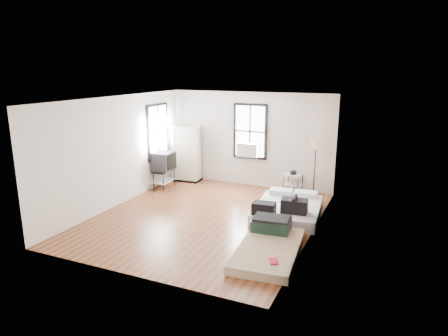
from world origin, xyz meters
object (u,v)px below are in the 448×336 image
at_px(mattress_main, 288,209).
at_px(side_table, 293,178).
at_px(wardrobe, 186,154).
at_px(floor_lamp, 316,148).
at_px(tv_stand, 164,162).
at_px(mattress_bare, 269,243).

xyz_separation_m(mattress_main, side_table, (-0.34, 1.84, 0.25)).
relative_size(wardrobe, floor_lamp, 1.08).
height_order(wardrobe, floor_lamp, wardrobe).
relative_size(mattress_main, wardrobe, 1.25).
bearing_deg(tv_stand, mattress_main, -12.71).
height_order(mattress_bare, wardrobe, wardrobe).
bearing_deg(wardrobe, mattress_bare, -47.69).
distance_m(side_table, tv_stand, 3.79).
xyz_separation_m(mattress_main, tv_stand, (-3.96, 0.79, 0.60)).
relative_size(wardrobe, side_table, 2.68).
distance_m(mattress_bare, floor_lamp, 3.94).
relative_size(mattress_main, mattress_bare, 0.98).
height_order(side_table, tv_stand, tv_stand).
xyz_separation_m(wardrobe, tv_stand, (-0.21, -0.98, -0.08)).
bearing_deg(mattress_bare, floor_lamp, 83.06).
relative_size(mattress_main, tv_stand, 1.99).
relative_size(mattress_bare, floor_lamp, 1.38).
distance_m(mattress_main, side_table, 1.89).
bearing_deg(tv_stand, side_table, 14.74).
height_order(mattress_main, tv_stand, tv_stand).
bearing_deg(floor_lamp, mattress_bare, -91.56).
bearing_deg(floor_lamp, wardrobe, 180.00).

